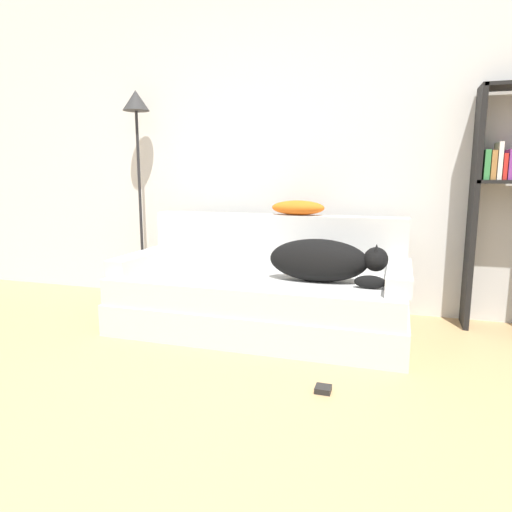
{
  "coord_description": "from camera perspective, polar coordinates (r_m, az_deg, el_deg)",
  "views": [
    {
      "loc": [
        0.86,
        -1.06,
        1.06
      ],
      "look_at": [
        -0.03,
        1.78,
        0.54
      ],
      "focal_mm": 32.0,
      "sensor_mm": 36.0,
      "label": 1
    }
  ],
  "objects": [
    {
      "name": "throw_pillow",
      "position": [
        3.43,
        5.26,
        6.03
      ],
      "size": [
        0.4,
        0.19,
        0.11
      ],
      "color": "orange",
      "rests_on": "couch_backrest"
    },
    {
      "name": "dog",
      "position": [
        2.95,
        8.47,
        -0.57
      ],
      "size": [
        0.75,
        0.24,
        0.28
      ],
      "color": "black",
      "rests_on": "couch"
    },
    {
      "name": "couch",
      "position": [
        3.19,
        0.52,
        -5.87
      ],
      "size": [
        1.97,
        0.93,
        0.39
      ],
      "color": "silver",
      "rests_on": "ground_plane"
    },
    {
      "name": "bookshelf",
      "position": [
        3.52,
        28.95,
        6.81
      ],
      "size": [
        0.47,
        0.26,
        1.65
      ],
      "color": "black",
      "rests_on": "ground_plane"
    },
    {
      "name": "laptop",
      "position": [
        3.13,
        -2.11,
        -2.26
      ],
      "size": [
        0.33,
        0.27,
        0.02
      ],
      "rotation": [
        0.0,
        0.0,
        -0.31
      ],
      "color": "silver",
      "rests_on": "couch"
    },
    {
      "name": "floor_lamp",
      "position": [
        4.03,
        -14.64,
        14.64
      ],
      "size": [
        0.22,
        0.22,
        1.75
      ],
      "color": "#232326",
      "rests_on": "ground_plane"
    },
    {
      "name": "power_adapter",
      "position": [
        2.38,
        8.39,
        -16.14
      ],
      "size": [
        0.08,
        0.08,
        0.03
      ],
      "color": "black",
      "rests_on": "ground_plane"
    },
    {
      "name": "couch_arm_left",
      "position": [
        3.49,
        -13.95,
        -0.51
      ],
      "size": [
        0.15,
        0.74,
        0.11
      ],
      "color": "silver",
      "rests_on": "couch"
    },
    {
      "name": "wall_back",
      "position": [
        3.75,
        4.33,
        14.38
      ],
      "size": [
        7.53,
        0.06,
        2.7
      ],
      "color": "silver",
      "rests_on": "ground_plane"
    },
    {
      "name": "couch_backrest",
      "position": [
        3.48,
        2.44,
        2.03
      ],
      "size": [
        1.93,
        0.15,
        0.39
      ],
      "color": "silver",
      "rests_on": "couch"
    },
    {
      "name": "couch_arm_right",
      "position": [
        2.99,
        17.45,
        -2.41
      ],
      "size": [
        0.15,
        0.74,
        0.11
      ],
      "color": "silver",
      "rests_on": "couch"
    }
  ]
}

